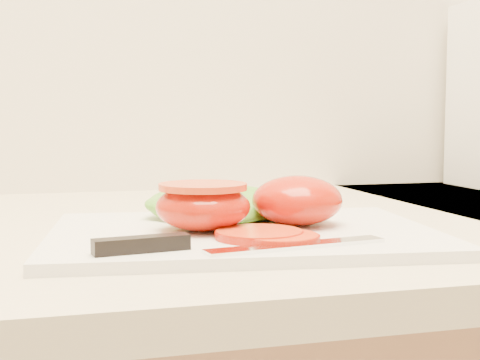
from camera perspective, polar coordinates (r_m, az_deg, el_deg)
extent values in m
cube|color=beige|center=(0.78, 5.94, -4.22)|extent=(3.92, 0.65, 0.03)
cube|color=silver|center=(0.62, 0.24, -4.66)|extent=(0.38, 0.29, 0.01)
ellipsoid|color=#B01D10|center=(0.65, 4.90, -1.74)|extent=(0.09, 0.09, 0.05)
ellipsoid|color=#B01D10|center=(0.61, -3.18, -2.31)|extent=(0.09, 0.09, 0.04)
cylinder|color=red|center=(0.61, -3.19, -0.56)|extent=(0.08, 0.08, 0.01)
cylinder|color=#D64A17|center=(0.58, 1.64, -4.65)|extent=(0.07, 0.07, 0.01)
cylinder|color=#D64A17|center=(0.56, 3.40, -4.94)|extent=(0.07, 0.07, 0.01)
ellipsoid|color=#60B22F|center=(0.69, -1.88, -2.08)|extent=(0.17, 0.12, 0.03)
ellipsoid|color=#60B22F|center=(0.70, 1.65, -2.23)|extent=(0.12, 0.12, 0.02)
cube|color=silver|center=(0.54, 4.88, -5.60)|extent=(0.16, 0.04, 0.00)
cube|color=black|center=(0.52, -8.41, -5.45)|extent=(0.08, 0.03, 0.01)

